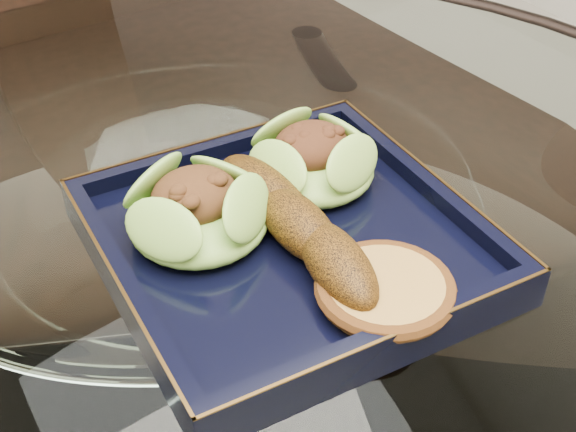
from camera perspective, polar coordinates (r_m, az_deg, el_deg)
dining_table at (r=0.76m, az=-5.18°, el=-11.14°), size 1.13×1.13×0.77m
dining_chair at (r=1.12m, az=-7.08°, el=6.15°), size 0.47×0.47×1.05m
navy_plate at (r=0.61m, az=0.00°, el=-2.21°), size 0.29×0.29×0.02m
lettuce_wrap_left at (r=0.60m, az=-6.42°, el=0.14°), size 0.12×0.12×0.04m
lettuce_wrap_right at (r=0.66m, az=1.78°, el=3.80°), size 0.12×0.12×0.04m
roasted_plantain at (r=0.59m, az=0.69°, el=-0.56°), size 0.04×0.19×0.04m
crumb_patty at (r=0.55m, az=6.93°, el=-5.34°), size 0.10×0.10×0.02m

